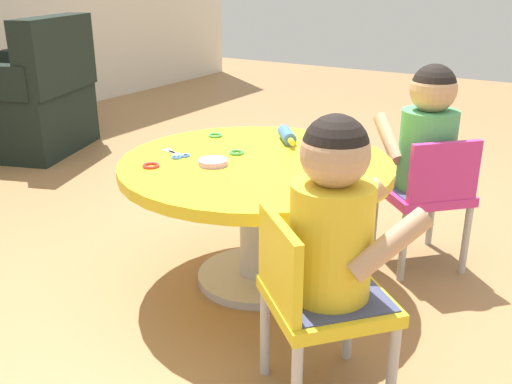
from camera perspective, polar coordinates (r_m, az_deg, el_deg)
The scene contains 14 objects.
ground_plane at distance 2.22m, azimuth 0.00°, elevation -8.62°, with size 10.00×10.00×0.00m, color #9E7247.
craft_table at distance 2.07m, azimuth 0.00°, elevation 0.43°, with size 0.96×0.96×0.48m.
child_chair_left at distance 1.52m, azimuth 5.88°, elevation -10.48°, with size 0.42×0.42×0.54m.
seated_child_left at distance 1.43m, azimuth 7.69°, elevation -2.44°, with size 0.44×0.43×0.51m.
child_chair_right at distance 2.30m, azimuth 16.50°, elevation -0.13°, with size 0.42×0.42×0.54m.
seated_child_right at distance 2.26m, azimuth 16.60°, elevation 5.59°, with size 0.43×0.43×0.51m.
armchair_dark at distance 4.02m, azimuth -21.58°, elevation 8.12°, with size 0.90×0.91×0.85m.
rolling_pin at distance 2.26m, azimuth 3.06°, elevation 5.61°, with size 0.19×0.16×0.05m.
craft_scissors at distance 2.11m, azimuth -7.81°, elevation 3.66°, with size 0.10×0.14×0.01m.
playdough_blob_0 at distance 1.99m, azimuth -4.27°, elevation 2.94°, with size 0.10×0.10×0.02m, color #CC99E5.
cookie_cutter_0 at distance 2.11m, azimuth -1.93°, elevation 3.93°, with size 0.06×0.06×0.01m, color #4CB259.
cookie_cutter_1 at distance 2.00m, azimuth 5.24°, elevation 2.88°, with size 0.05×0.05×0.01m, color red.
cookie_cutter_2 at distance 2.00m, azimuth -10.33°, elevation 2.59°, with size 0.06×0.06×0.01m, color red.
cookie_cutter_3 at distance 2.34m, azimuth -4.04°, elevation 5.61°, with size 0.06×0.06×0.01m, color #4CB259.
Camera 1 is at (-1.65, -1.02, 1.09)m, focal length 40.54 mm.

